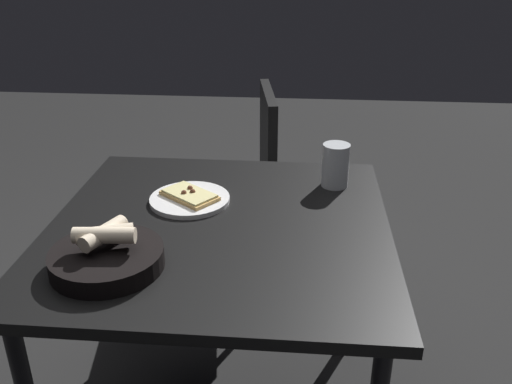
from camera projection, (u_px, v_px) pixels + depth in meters
dining_table at (220, 247)px, 1.51m from camera, size 0.91×0.91×0.75m
pizza_plate at (190, 198)px, 1.59m from camera, size 0.23×0.23×0.04m
bread_basket at (107, 255)px, 1.27m from camera, size 0.26×0.26×0.11m
beer_glass at (335, 167)px, 1.67m from camera, size 0.08×0.08×0.13m
chair_near at (240, 182)px, 2.32m from camera, size 0.50×0.50×0.90m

